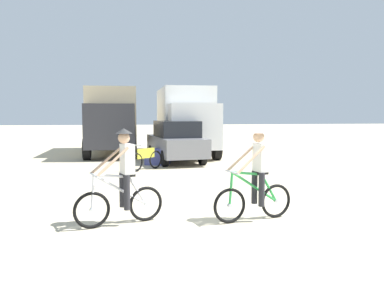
{
  "coord_description": "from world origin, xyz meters",
  "views": [
    {
      "loc": [
        -2.15,
        -7.77,
        2.11
      ],
      "look_at": [
        -0.41,
        4.52,
        1.1
      ],
      "focal_mm": 36.2,
      "sensor_mm": 36.0,
      "label": 1
    }
  ],
  "objects_px": {
    "cyclist_cowboy_hat": "(256,178)",
    "cyclist_orange_shirt": "(122,180)",
    "box_truck_tan_camper": "(112,117)",
    "supply_crate": "(158,157)",
    "sedan_parked": "(176,141)",
    "box_truck_white_box": "(185,117)",
    "bicycle_spare": "(146,159)"
  },
  "relations": [
    {
      "from": "cyclist_cowboy_hat",
      "to": "cyclist_orange_shirt",
      "type": "bearing_deg",
      "value": 178.22
    },
    {
      "from": "box_truck_white_box",
      "to": "sedan_parked",
      "type": "relative_size",
      "value": 1.54
    },
    {
      "from": "cyclist_orange_shirt",
      "to": "bicycle_spare",
      "type": "xyz_separation_m",
      "value": [
        0.59,
        6.92,
        -0.45
      ]
    },
    {
      "from": "bicycle_spare",
      "to": "box_truck_white_box",
      "type": "bearing_deg",
      "value": 68.45
    },
    {
      "from": "box_truck_white_box",
      "to": "supply_crate",
      "type": "xyz_separation_m",
      "value": [
        -1.63,
        -3.92,
        -1.55
      ]
    },
    {
      "from": "box_truck_tan_camper",
      "to": "sedan_parked",
      "type": "relative_size",
      "value": 1.54
    },
    {
      "from": "box_truck_white_box",
      "to": "sedan_parked",
      "type": "xyz_separation_m",
      "value": [
        -0.79,
        -3.17,
        -0.99
      ]
    },
    {
      "from": "box_truck_white_box",
      "to": "cyclist_cowboy_hat",
      "type": "relative_size",
      "value": 3.74
    },
    {
      "from": "sedan_parked",
      "to": "bicycle_spare",
      "type": "xyz_separation_m",
      "value": [
        -1.34,
        -2.22,
        -0.48
      ]
    },
    {
      "from": "sedan_parked",
      "to": "cyclist_cowboy_hat",
      "type": "bearing_deg",
      "value": -85.99
    },
    {
      "from": "cyclist_orange_shirt",
      "to": "cyclist_cowboy_hat",
      "type": "distance_m",
      "value": 2.58
    },
    {
      "from": "box_truck_tan_camper",
      "to": "bicycle_spare",
      "type": "relative_size",
      "value": 5.34
    },
    {
      "from": "box_truck_white_box",
      "to": "bicycle_spare",
      "type": "xyz_separation_m",
      "value": [
        -2.13,
        -5.39,
        -1.48
      ]
    },
    {
      "from": "bicycle_spare",
      "to": "cyclist_cowboy_hat",
      "type": "bearing_deg",
      "value": -74.16
    },
    {
      "from": "cyclist_cowboy_hat",
      "to": "bicycle_spare",
      "type": "relative_size",
      "value": 1.43
    },
    {
      "from": "cyclist_orange_shirt",
      "to": "cyclist_cowboy_hat",
      "type": "height_order",
      "value": "same"
    },
    {
      "from": "box_truck_tan_camper",
      "to": "sedan_parked",
      "type": "bearing_deg",
      "value": -53.81
    },
    {
      "from": "box_truck_tan_camper",
      "to": "sedan_parked",
      "type": "xyz_separation_m",
      "value": [
        2.92,
        -3.99,
        -0.99
      ]
    },
    {
      "from": "box_truck_white_box",
      "to": "cyclist_cowboy_hat",
      "type": "xyz_separation_m",
      "value": [
        -0.14,
        -12.39,
        -1.03
      ]
    },
    {
      "from": "box_truck_white_box",
      "to": "cyclist_cowboy_hat",
      "type": "distance_m",
      "value": 12.43
    },
    {
      "from": "supply_crate",
      "to": "box_truck_tan_camper",
      "type": "bearing_deg",
      "value": 113.73
    },
    {
      "from": "box_truck_tan_camper",
      "to": "cyclist_orange_shirt",
      "type": "xyz_separation_m",
      "value": [
        0.99,
        -13.13,
        -1.03
      ]
    },
    {
      "from": "cyclist_orange_shirt",
      "to": "box_truck_tan_camper",
      "type": "bearing_deg",
      "value": 94.3
    },
    {
      "from": "bicycle_spare",
      "to": "supply_crate",
      "type": "distance_m",
      "value": 1.56
    },
    {
      "from": "box_truck_white_box",
      "to": "bicycle_spare",
      "type": "height_order",
      "value": "box_truck_white_box"
    },
    {
      "from": "cyclist_orange_shirt",
      "to": "bicycle_spare",
      "type": "bearing_deg",
      "value": 85.1
    },
    {
      "from": "box_truck_white_box",
      "to": "sedan_parked",
      "type": "distance_m",
      "value": 3.41
    },
    {
      "from": "cyclist_cowboy_hat",
      "to": "supply_crate",
      "type": "xyz_separation_m",
      "value": [
        -1.48,
        8.47,
        -0.52
      ]
    },
    {
      "from": "cyclist_orange_shirt",
      "to": "supply_crate",
      "type": "height_order",
      "value": "cyclist_orange_shirt"
    },
    {
      "from": "box_truck_tan_camper",
      "to": "supply_crate",
      "type": "distance_m",
      "value": 5.4
    },
    {
      "from": "box_truck_tan_camper",
      "to": "bicycle_spare",
      "type": "bearing_deg",
      "value": -75.72
    },
    {
      "from": "supply_crate",
      "to": "bicycle_spare",
      "type": "bearing_deg",
      "value": -108.81
    }
  ]
}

